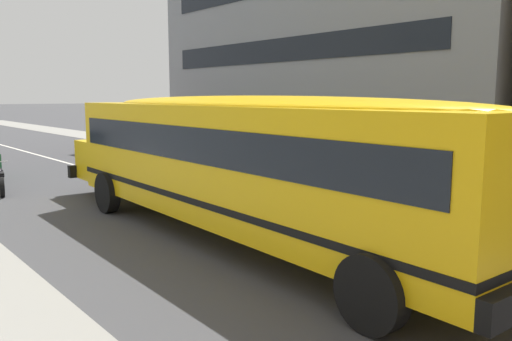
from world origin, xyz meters
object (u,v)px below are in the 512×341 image
parked_car_beige_far_corner (186,143)px  parked_car_red_by_hydrant (116,134)px  school_bus (241,155)px  motorcycle_near_kerb (0,180)px

parked_car_beige_far_corner → parked_car_red_by_hydrant: bearing=179.1°
school_bus → parked_car_beige_far_corner: (-11.70, 5.95, -0.93)m
parked_car_beige_far_corner → parked_car_red_by_hydrant: 7.24m
school_bus → parked_car_red_by_hydrant: (-18.95, 5.88, -0.93)m
parked_car_red_by_hydrant → motorcycle_near_kerb: (10.26, -8.47, -0.41)m
parked_car_beige_far_corner → motorcycle_near_kerb: (3.02, -8.54, -0.41)m
school_bus → parked_car_beige_far_corner: size_ratio=3.41×
school_bus → parked_car_red_by_hydrant: bearing=-15.1°
school_bus → motorcycle_near_kerb: (-8.68, -2.59, -1.34)m
parked_car_red_by_hydrant → motorcycle_near_kerb: 13.31m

